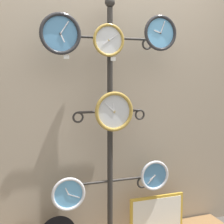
{
  "coord_description": "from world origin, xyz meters",
  "views": [
    {
      "loc": [
        -0.81,
        -1.96,
        1.42
      ],
      "look_at": [
        0.0,
        0.36,
        1.14
      ],
      "focal_mm": 50.0,
      "sensor_mm": 36.0,
      "label": 1
    }
  ],
  "objects_px": {
    "clock_middle_center": "(114,112)",
    "clock_top_center": "(109,40)",
    "display_stand": "(110,157)",
    "clock_top_left": "(60,34)",
    "clock_bottom_left": "(68,194)",
    "clock_top_right": "(160,33)",
    "picture_frame": "(157,215)",
    "clock_bottom_right": "(154,175)"
  },
  "relations": [
    {
      "from": "display_stand",
      "to": "clock_top_left",
      "type": "bearing_deg",
      "value": -167.61
    },
    {
      "from": "clock_middle_center",
      "to": "clock_bottom_right",
      "type": "distance_m",
      "value": 0.67
    },
    {
      "from": "display_stand",
      "to": "clock_bottom_left",
      "type": "relative_size",
      "value": 7.74
    },
    {
      "from": "clock_bottom_left",
      "to": "clock_middle_center",
      "type": "bearing_deg",
      "value": -4.0
    },
    {
      "from": "clock_top_right",
      "to": "clock_middle_center",
      "type": "bearing_deg",
      "value": -178.36
    },
    {
      "from": "picture_frame",
      "to": "clock_top_center",
      "type": "bearing_deg",
      "value": -176.96
    },
    {
      "from": "clock_top_left",
      "to": "picture_frame",
      "type": "xyz_separation_m",
      "value": [
        0.82,
        0.04,
        -1.5
      ]
    },
    {
      "from": "display_stand",
      "to": "clock_top_right",
      "type": "distance_m",
      "value": 1.07
    },
    {
      "from": "clock_top_right",
      "to": "clock_bottom_right",
      "type": "bearing_deg",
      "value": 131.74
    },
    {
      "from": "clock_top_right",
      "to": "clock_middle_center",
      "type": "distance_m",
      "value": 0.73
    },
    {
      "from": "display_stand",
      "to": "clock_middle_center",
      "type": "relative_size",
      "value": 6.58
    },
    {
      "from": "clock_top_left",
      "to": "clock_bottom_left",
      "type": "height_order",
      "value": "clock_top_left"
    },
    {
      "from": "clock_top_center",
      "to": "clock_top_right",
      "type": "relative_size",
      "value": 0.89
    },
    {
      "from": "clock_top_right",
      "to": "clock_bottom_left",
      "type": "height_order",
      "value": "clock_top_right"
    },
    {
      "from": "clock_bottom_left",
      "to": "picture_frame",
      "type": "bearing_deg",
      "value": 3.13
    },
    {
      "from": "clock_bottom_left",
      "to": "picture_frame",
      "type": "height_order",
      "value": "clock_bottom_left"
    },
    {
      "from": "clock_top_left",
      "to": "clock_top_center",
      "type": "relative_size",
      "value": 1.2
    },
    {
      "from": "clock_middle_center",
      "to": "picture_frame",
      "type": "relative_size",
      "value": 0.62
    },
    {
      "from": "clock_top_right",
      "to": "picture_frame",
      "type": "height_order",
      "value": "clock_top_right"
    },
    {
      "from": "clock_top_left",
      "to": "clock_top_center",
      "type": "height_order",
      "value": "clock_top_left"
    },
    {
      "from": "display_stand",
      "to": "clock_top_center",
      "type": "distance_m",
      "value": 0.93
    },
    {
      "from": "clock_middle_center",
      "to": "clock_top_right",
      "type": "bearing_deg",
      "value": 1.64
    },
    {
      "from": "clock_middle_center",
      "to": "clock_bottom_left",
      "type": "relative_size",
      "value": 1.18
    },
    {
      "from": "clock_bottom_left",
      "to": "clock_top_center",
      "type": "bearing_deg",
      "value": 3.25
    },
    {
      "from": "clock_top_right",
      "to": "picture_frame",
      "type": "xyz_separation_m",
      "value": [
        0.03,
        0.06,
        -1.54
      ]
    },
    {
      "from": "clock_top_left",
      "to": "clock_top_right",
      "type": "relative_size",
      "value": 1.07
    },
    {
      "from": "clock_top_left",
      "to": "clock_middle_center",
      "type": "bearing_deg",
      "value": -4.45
    },
    {
      "from": "picture_frame",
      "to": "clock_bottom_left",
      "type": "bearing_deg",
      "value": -176.87
    },
    {
      "from": "display_stand",
      "to": "clock_bottom_right",
      "type": "distance_m",
      "value": 0.41
    },
    {
      "from": "clock_middle_center",
      "to": "clock_top_center",
      "type": "bearing_deg",
      "value": 123.01
    },
    {
      "from": "clock_top_right",
      "to": "clock_bottom_left",
      "type": "relative_size",
      "value": 1.07
    },
    {
      "from": "clock_middle_center",
      "to": "picture_frame",
      "type": "distance_m",
      "value": 1.02
    },
    {
      "from": "clock_top_right",
      "to": "clock_top_left",
      "type": "bearing_deg",
      "value": 178.57
    },
    {
      "from": "display_stand",
      "to": "clock_middle_center",
      "type": "bearing_deg",
      "value": -93.97
    },
    {
      "from": "clock_top_center",
      "to": "picture_frame",
      "type": "xyz_separation_m",
      "value": [
        0.45,
        0.02,
        -1.47
      ]
    },
    {
      "from": "clock_bottom_right",
      "to": "clock_top_left",
      "type": "bearing_deg",
      "value": -179.84
    },
    {
      "from": "clock_top_left",
      "to": "clock_top_center",
      "type": "xyz_separation_m",
      "value": [
        0.37,
        0.01,
        -0.03
      ]
    },
    {
      "from": "clock_top_left",
      "to": "clock_bottom_right",
      "type": "height_order",
      "value": "clock_top_left"
    },
    {
      "from": "clock_top_left",
      "to": "clock_top_right",
      "type": "bearing_deg",
      "value": -1.43
    },
    {
      "from": "clock_bottom_left",
      "to": "picture_frame",
      "type": "relative_size",
      "value": 0.52
    },
    {
      "from": "clock_bottom_left",
      "to": "picture_frame",
      "type": "distance_m",
      "value": 0.84
    },
    {
      "from": "clock_top_right",
      "to": "picture_frame",
      "type": "bearing_deg",
      "value": 63.97
    }
  ]
}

